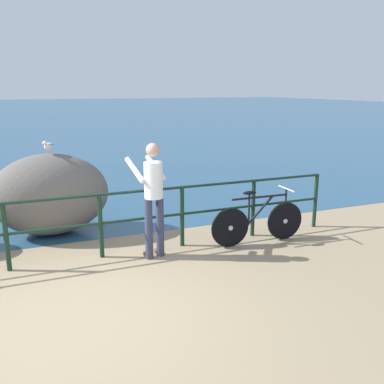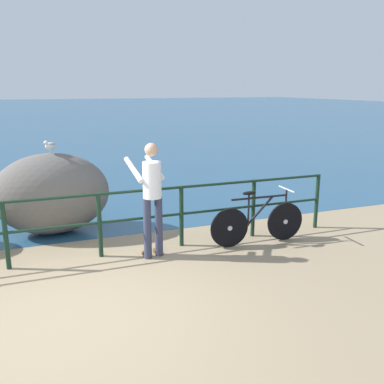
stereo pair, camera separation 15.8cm
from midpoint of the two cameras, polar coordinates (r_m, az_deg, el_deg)
name	(u,v)px [view 2 (the right image)]	position (r m, az deg, el deg)	size (l,w,h in m)	color
ground_plane	(37,136)	(24.74, -20.00, 7.10)	(120.00, 120.00, 0.10)	#937F60
sea_surface	(33,110)	(52.11, -20.57, 10.33)	(120.00, 90.00, 0.01)	navy
promenade_railing	(54,222)	(6.54, -17.53, -3.91)	(9.38, 0.07, 1.02)	black
bicycle	(258,221)	(7.18, 9.55, -3.91)	(1.70, 0.48, 0.92)	black
person_at_railing	(152,195)	(6.39, -4.76, -0.38)	(0.55, 0.67, 1.78)	#333851
breakwater_boulder_main	(52,194)	(7.89, -17.88, -0.22)	(2.03, 1.33, 1.45)	#605B56
seagull	(50,145)	(7.73, -18.08, 6.03)	(0.25, 0.32, 0.23)	gold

